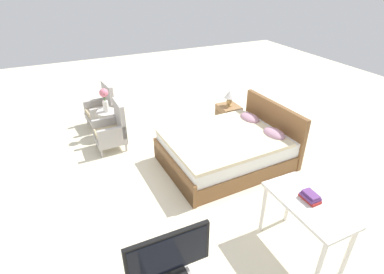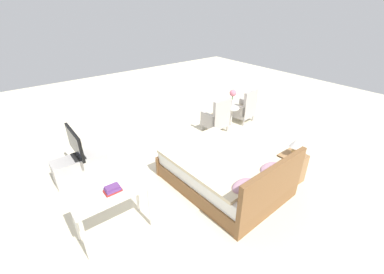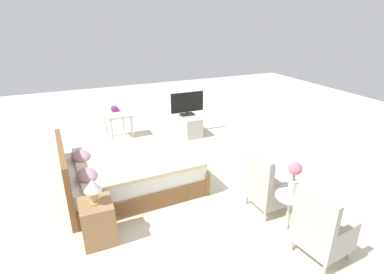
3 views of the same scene
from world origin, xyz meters
TOP-DOWN VIEW (x-y plane):
  - ground_plane at (0.00, 0.00)m, footprint 16.00×16.00m
  - bed at (0.13, 0.99)m, footprint 1.63×2.15m
  - armchair_by_window_left at (-2.28, -0.73)m, footprint 0.61×0.61m
  - armchair_by_window_right at (-1.25, -0.73)m, footprint 0.56×0.56m
  - side_table at (-1.76, -0.71)m, footprint 0.40×0.40m
  - flower_vase at (-1.76, -0.71)m, footprint 0.17×0.17m
  - nightstand at (-0.94, 1.63)m, footprint 0.44×0.41m
  - table_lamp at (-0.94, 1.63)m, footprint 0.22×0.22m
  - tv_stand at (2.11, -0.88)m, footprint 0.96×0.40m
  - tv_flatscreen at (2.11, -0.88)m, footprint 0.20×0.82m
  - vanity_desk at (2.14, 0.78)m, footprint 1.04×0.52m
  - book_stack at (2.10, 0.82)m, footprint 0.23×0.15m

SIDE VIEW (x-z plane):
  - ground_plane at x=0.00m, z-range 0.00..0.00m
  - tv_stand at x=2.11m, z-range 0.00..0.46m
  - nightstand at x=-0.94m, z-range 0.00..0.56m
  - bed at x=0.13m, z-range -0.18..0.78m
  - side_table at x=-1.76m, z-range 0.07..0.62m
  - armchair_by_window_left at x=-2.28m, z-range -0.09..0.83m
  - armchair_by_window_right at x=-1.25m, z-range -0.09..0.83m
  - vanity_desk at x=2.14m, z-range 0.27..1.05m
  - tv_flatscreen at x=2.11m, z-range 0.47..1.03m
  - table_lamp at x=-0.94m, z-range 0.61..0.94m
  - book_stack at x=2.10m, z-range 0.77..0.87m
  - flower_vase at x=-1.76m, z-range 0.60..1.08m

